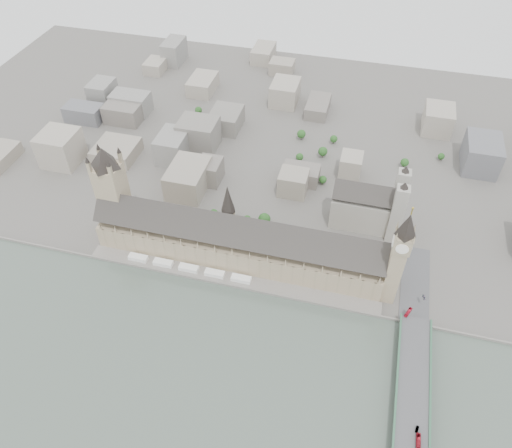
% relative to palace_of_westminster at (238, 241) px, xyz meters
% --- Properties ---
extents(ground, '(900.00, 900.00, 0.00)m').
position_rel_palace_of_westminster_xyz_m(ground, '(0.00, -19.70, -22.71)').
color(ground, '#595651').
rests_on(ground, ground).
extents(embankment_wall, '(600.00, 1.50, 3.00)m').
position_rel_palace_of_westminster_xyz_m(embankment_wall, '(0.00, -34.70, -21.21)').
color(embankment_wall, slate).
rests_on(embankment_wall, ground).
extents(river_terrace, '(270.00, 15.00, 2.00)m').
position_rel_palace_of_westminster_xyz_m(river_terrace, '(0.00, -27.20, -21.71)').
color(river_terrace, slate).
rests_on(river_terrace, ground).
extents(terrace_tents, '(118.00, 7.00, 4.00)m').
position_rel_palace_of_westminster_xyz_m(terrace_tents, '(-40.00, -26.70, -18.71)').
color(terrace_tents, white).
rests_on(terrace_tents, river_terrace).
extents(palace_of_westminster, '(265.00, 40.73, 55.44)m').
position_rel_palace_of_westminster_xyz_m(palace_of_westminster, '(0.00, 0.00, 0.00)').
color(palace_of_westminster, '#9D8A6A').
rests_on(palace_of_westminster, ground).
extents(elizabeth_tower, '(17.00, 17.00, 107.50)m').
position_rel_palace_of_westminster_xyz_m(elizabeth_tower, '(138.00, -11.70, 35.38)').
color(elizabeth_tower, '#9D8A6A').
rests_on(elizabeth_tower, ground).
extents(victoria_tower, '(30.00, 30.00, 100.00)m').
position_rel_palace_of_westminster_xyz_m(victoria_tower, '(-122.00, 6.30, 32.50)').
color(victoria_tower, '#9D8A6A').
rests_on(victoria_tower, ground).
extents(central_tower, '(13.00, 13.00, 48.00)m').
position_rel_palace_of_westminster_xyz_m(central_tower, '(-10.00, 6.30, 35.21)').
color(central_tower, gray).
rests_on(central_tower, ground).
extents(westminster_bridge, '(25.00, 325.00, 10.25)m').
position_rel_palace_of_westminster_xyz_m(westminster_bridge, '(162.00, -107.20, -17.58)').
color(westminster_bridge, '#474749').
rests_on(westminster_bridge, ground).
extents(westminster_abbey, '(68.00, 36.00, 64.00)m').
position_rel_palace_of_westminster_xyz_m(westminster_abbey, '(110.92, 75.30, 2.38)').
color(westminster_abbey, '#9C998C').
rests_on(westminster_abbey, ground).
extents(city_skyline_inland, '(720.00, 360.00, 38.00)m').
position_rel_palace_of_westminster_xyz_m(city_skyline_inland, '(0.00, 225.30, -3.71)').
color(city_skyline_inland, gray).
rests_on(city_skyline_inland, ground).
extents(park_trees, '(110.00, 30.00, 15.00)m').
position_rel_palace_of_westminster_xyz_m(park_trees, '(-10.00, 40.30, -15.21)').
color(park_trees, '#1B4518').
rests_on(park_trees, ground).
extents(red_bus_north, '(6.52, 10.66, 2.94)m').
position_rel_palace_of_westminster_xyz_m(red_bus_north, '(155.34, -31.95, -10.98)').
color(red_bus_north, red).
rests_on(red_bus_north, westminster_bridge).
extents(red_bus_south, '(2.83, 11.73, 3.26)m').
position_rel_palace_of_westminster_xyz_m(red_bus_south, '(166.25, -138.50, -10.82)').
color(red_bus_south, maroon).
rests_on(red_bus_south, westminster_bridge).
extents(car_silver, '(2.73, 5.24, 1.64)m').
position_rel_palace_of_westminster_xyz_m(car_silver, '(165.33, -129.70, -11.63)').
color(car_silver, gray).
rests_on(car_silver, westminster_bridge).
extents(car_approach, '(3.39, 5.29, 1.43)m').
position_rel_palace_of_westminster_xyz_m(car_approach, '(167.82, -12.32, -11.74)').
color(car_approach, gray).
rests_on(car_approach, westminster_bridge).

